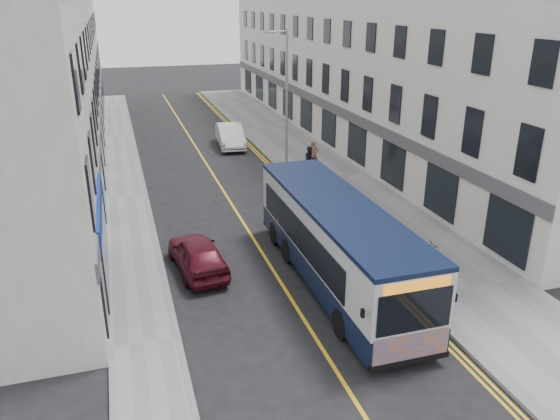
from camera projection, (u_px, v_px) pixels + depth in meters
ground at (291, 299)px, 18.60m from camera, size 140.00×140.00×0.00m
pavement_east at (331, 178)px, 30.96m from camera, size 4.50×64.00×0.12m
pavement_west at (126, 197)px, 27.91m from camera, size 2.00×64.00×0.12m
kerb_east at (293, 181)px, 30.35m from camera, size 0.18×64.00×0.13m
kerb_west at (146, 195)px, 28.18m from camera, size 0.18×64.00×0.13m
road_centre_line at (222, 189)px, 29.29m from camera, size 0.12×64.00×0.01m
road_dbl_yellow_inner at (285, 183)px, 30.25m from camera, size 0.10×64.00×0.01m
road_dbl_yellow_outer at (289, 183)px, 30.30m from camera, size 0.10×64.00×0.01m
terrace_east at (355, 45)px, 38.06m from camera, size 6.00×46.00×13.00m
terrace_west at (40, 53)px, 32.50m from camera, size 6.00×46.00×13.00m
streetlamp at (285, 97)px, 30.61m from camera, size 1.32×0.18×8.00m
city_bus at (336, 240)px, 19.05m from camera, size 2.48×10.61×3.08m
bicycle at (420, 256)px, 20.37m from camera, size 1.84×0.76×0.94m
pedestrian_near at (314, 155)px, 32.11m from camera, size 0.65×0.47×1.65m
pedestrian_far at (310, 161)px, 31.02m from camera, size 0.89×0.75×1.65m
car_white at (230, 136)px, 37.34m from camera, size 2.00×4.76×1.53m
car_maroon at (197, 254)px, 20.33m from camera, size 2.02×4.15×1.36m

